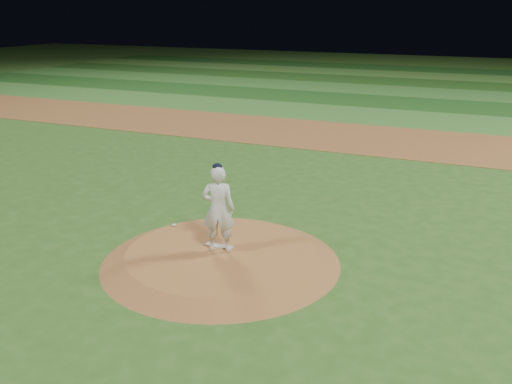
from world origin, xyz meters
TOP-DOWN VIEW (x-y plane):
  - ground at (0.00, 0.00)m, footprint 120.00×120.00m
  - infield_dirt_band at (0.00, 14.00)m, footprint 70.00×6.00m
  - outfield_stripe_0 at (0.00, 19.50)m, footprint 70.00×5.00m
  - outfield_stripe_1 at (0.00, 24.50)m, footprint 70.00×5.00m
  - outfield_stripe_2 at (0.00, 29.50)m, footprint 70.00×5.00m
  - outfield_stripe_3 at (0.00, 34.50)m, footprint 70.00×5.00m
  - outfield_stripe_4 at (0.00, 39.50)m, footprint 70.00×5.00m
  - outfield_stripe_5 at (0.00, 44.50)m, footprint 70.00×5.00m
  - pitchers_mound at (0.00, 0.00)m, footprint 5.50×5.50m
  - pitching_rubber at (-0.18, 0.25)m, footprint 0.69×0.18m
  - rosin_bag at (-1.84, 0.94)m, footprint 0.11×0.11m
  - pitcher_on_mound at (-0.07, 0.04)m, footprint 0.87×0.71m

SIDE VIEW (x-z plane):
  - ground at x=0.00m, z-range 0.00..0.00m
  - outfield_stripe_0 at x=0.00m, z-range 0.00..0.02m
  - outfield_stripe_1 at x=0.00m, z-range 0.00..0.02m
  - outfield_stripe_2 at x=0.00m, z-range 0.00..0.02m
  - outfield_stripe_3 at x=0.00m, z-range 0.00..0.02m
  - outfield_stripe_4 at x=0.00m, z-range 0.00..0.02m
  - outfield_stripe_5 at x=0.00m, z-range 0.00..0.02m
  - infield_dirt_band at x=0.00m, z-range 0.00..0.02m
  - pitchers_mound at x=0.00m, z-range 0.00..0.25m
  - pitching_rubber at x=-0.18m, z-range 0.25..0.28m
  - rosin_bag at x=-1.84m, z-range 0.25..0.31m
  - pitcher_on_mound at x=-0.07m, z-range 0.23..2.33m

